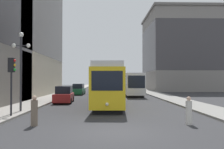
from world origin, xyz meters
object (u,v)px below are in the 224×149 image
object	(u,v)px
traffic_light_near_left	(12,71)
lamp_post_left_near	(21,60)
parked_car_left_mid	(64,95)
streetcar	(110,84)
pedestrian_crossing_far	(189,112)
transit_bus	(132,83)
parked_car_left_near	(78,90)
pedestrian_crossing_near	(34,112)

from	to	relation	value
traffic_light_near_left	lamp_post_left_near	xyz separation A→B (m)	(-0.22, 2.33, 0.96)
parked_car_left_mid	traffic_light_near_left	world-z (taller)	traffic_light_near_left
streetcar	pedestrian_crossing_far	bearing A→B (deg)	-64.94
streetcar	traffic_light_near_left	xyz separation A→B (m)	(-6.65, -7.76, 0.98)
transit_bus	lamp_post_left_near	xyz separation A→B (m)	(-10.73, -20.07, 2.09)
streetcar	traffic_light_near_left	world-z (taller)	traffic_light_near_left
streetcar	pedestrian_crossing_far	xyz separation A→B (m)	(4.23, -10.37, -1.37)
parked_car_left_near	transit_bus	bearing A→B (deg)	-7.52
parked_car_left_near	pedestrian_crossing_near	xyz separation A→B (m)	(0.63, -26.60, -0.08)
pedestrian_crossing_far	pedestrian_crossing_near	bearing A→B (deg)	-157.35
parked_car_left_mid	pedestrian_crossing_far	bearing A→B (deg)	-56.65
parked_car_left_mid	streetcar	bearing A→B (deg)	-28.22
lamp_post_left_near	streetcar	bearing A→B (deg)	38.34
parked_car_left_mid	parked_car_left_near	bearing A→B (deg)	87.56
pedestrian_crossing_near	traffic_light_near_left	bearing A→B (deg)	45.50
traffic_light_near_left	parked_car_left_near	bearing A→B (deg)	85.96
transit_bus	parked_car_left_near	distance (m)	9.02
pedestrian_crossing_near	traffic_light_near_left	size ratio (longest dim) A/B	0.43
streetcar	lamp_post_left_near	xyz separation A→B (m)	(-6.87, -5.43, 1.94)
parked_car_left_mid	pedestrian_crossing_near	xyz separation A→B (m)	(0.64, -12.91, -0.08)
transit_bus	pedestrian_crossing_far	xyz separation A→B (m)	(0.36, -25.00, -1.21)
parked_car_left_near	lamp_post_left_near	bearing A→B (deg)	-93.24
transit_bus	parked_car_left_mid	world-z (taller)	transit_bus
parked_car_left_near	pedestrian_crossing_far	xyz separation A→B (m)	(9.20, -26.46, -0.11)
transit_bus	parked_car_left_near	xyz separation A→B (m)	(-8.83, 1.45, -1.10)
parked_car_left_near	lamp_post_left_near	xyz separation A→B (m)	(-1.90, -21.52, 3.19)
parked_car_left_near	pedestrian_crossing_near	world-z (taller)	parked_car_left_near
streetcar	pedestrian_crossing_far	size ratio (longest dim) A/B	8.90
streetcar	parked_car_left_near	world-z (taller)	streetcar
parked_car_left_near	pedestrian_crossing_near	size ratio (longest dim) A/B	2.83
parked_car_left_mid	traffic_light_near_left	xyz separation A→B (m)	(-1.68, -10.16, 2.24)
streetcar	traffic_light_near_left	bearing A→B (deg)	-127.74
transit_bus	pedestrian_crossing_far	bearing A→B (deg)	-87.60
streetcar	transit_bus	world-z (taller)	streetcar
transit_bus	pedestrian_crossing_near	xyz separation A→B (m)	(-8.20, -25.15, -1.18)
lamp_post_left_near	traffic_light_near_left	bearing A→B (deg)	-84.66
parked_car_left_near	parked_car_left_mid	bearing A→B (deg)	-88.20
parked_car_left_near	pedestrian_crossing_far	bearing A→B (deg)	-69.02
parked_car_left_near	lamp_post_left_near	world-z (taller)	lamp_post_left_near
transit_bus	parked_car_left_mid	size ratio (longest dim) A/B	2.94
pedestrian_crossing_far	lamp_post_left_near	xyz separation A→B (m)	(-11.10, 4.93, 3.30)
transit_bus	traffic_light_near_left	xyz separation A→B (m)	(-10.52, -22.40, 1.13)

